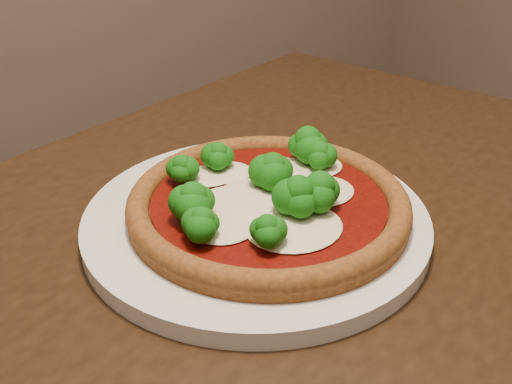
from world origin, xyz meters
TOP-DOWN VIEW (x-y plane):
  - dining_table at (0.02, 0.17)m, footprint 1.35×1.09m
  - plate at (0.07, 0.23)m, footprint 0.34×0.34m
  - pizza at (0.08, 0.22)m, footprint 0.28×0.28m

SIDE VIEW (x-z plane):
  - dining_table at x=0.02m, z-range 0.27..1.02m
  - plate at x=0.07m, z-range 0.75..0.77m
  - pizza at x=0.08m, z-range 0.75..0.82m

